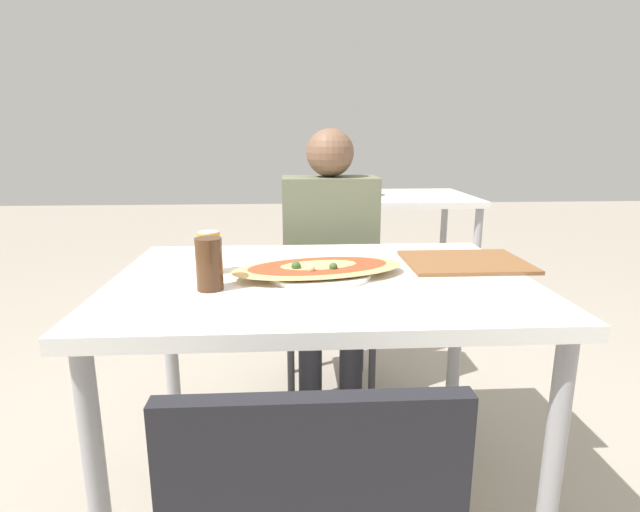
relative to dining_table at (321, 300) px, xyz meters
The scene contains 9 objects.
ground_plane 0.66m from the dining_table, ahead, with size 14.00×14.00×0.00m, color #9E9384.
dining_table is the anchor object (origin of this frame).
chair_far_seated 0.77m from the dining_table, 84.26° to the left, with size 0.40×0.40×0.84m.
person_seated 0.65m from the dining_table, 83.30° to the left, with size 0.39×0.24×1.16m.
pizza_main 0.09m from the dining_table, 148.43° to the left, with size 0.54×0.33×0.05m.
soda_can 0.36m from the dining_table, behind, with size 0.07×0.07×0.12m.
drink_glass 0.35m from the dining_table, 159.92° to the right, with size 0.07×0.07×0.14m.
serving_tray 0.49m from the dining_table, 14.04° to the left, with size 0.37×0.29×0.01m.
background_table 2.04m from the dining_table, 74.51° to the left, with size 1.10×0.80×0.85m.
Camera 1 is at (-0.08, -1.39, 1.14)m, focal length 28.00 mm.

